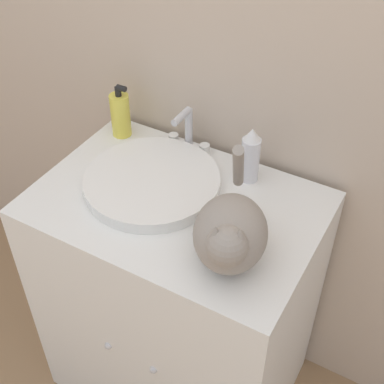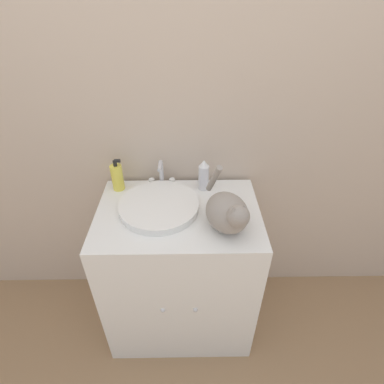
{
  "view_description": "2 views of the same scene",
  "coord_description": "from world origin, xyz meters",
  "views": [
    {
      "loc": [
        0.59,
        -0.66,
        1.88
      ],
      "look_at": [
        0.07,
        0.24,
        0.98
      ],
      "focal_mm": 50.0,
      "sensor_mm": 36.0,
      "label": 1
    },
    {
      "loc": [
        0.05,
        -0.85,
        1.82
      ],
      "look_at": [
        0.07,
        0.27,
        1.01
      ],
      "focal_mm": 28.0,
      "sensor_mm": 36.0,
      "label": 2
    }
  ],
  "objects": [
    {
      "name": "cat",
      "position": [
        0.22,
        0.16,
        0.98
      ],
      "size": [
        0.25,
        0.35,
        0.27
      ],
      "rotation": [
        0.0,
        0.0,
        -1.21
      ],
      "color": "gray",
      "rests_on": "vanity_cabinet"
    },
    {
      "name": "soap_bottle",
      "position": [
        -0.32,
        0.47,
        0.96
      ],
      "size": [
        0.06,
        0.06,
        0.18
      ],
      "color": "#EADB4C",
      "rests_on": "vanity_cabinet"
    },
    {
      "name": "spray_bottle",
      "position": [
        0.13,
        0.47,
        0.97
      ],
      "size": [
        0.05,
        0.05,
        0.17
      ],
      "color": "silver",
      "rests_on": "vanity_cabinet"
    },
    {
      "name": "sink_basin",
      "position": [
        -0.09,
        0.3,
        0.9
      ],
      "size": [
        0.39,
        0.39,
        0.04
      ],
      "color": "white",
      "rests_on": "vanity_cabinet"
    },
    {
      "name": "faucet",
      "position": [
        -0.09,
        0.5,
        0.95
      ],
      "size": [
        0.14,
        0.1,
        0.15
      ],
      "color": "silver",
      "rests_on": "vanity_cabinet"
    },
    {
      "name": "wall_back",
      "position": [
        0.0,
        0.59,
        1.25
      ],
      "size": [
        6.0,
        0.05,
        2.5
      ],
      "color": "#C6B29E",
      "rests_on": "ground_plane"
    },
    {
      "name": "vanity_cabinet",
      "position": [
        0.0,
        0.27,
        0.44
      ],
      "size": [
        0.8,
        0.56,
        0.89
      ],
      "color": "white",
      "rests_on": "ground_plane"
    }
  ]
}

